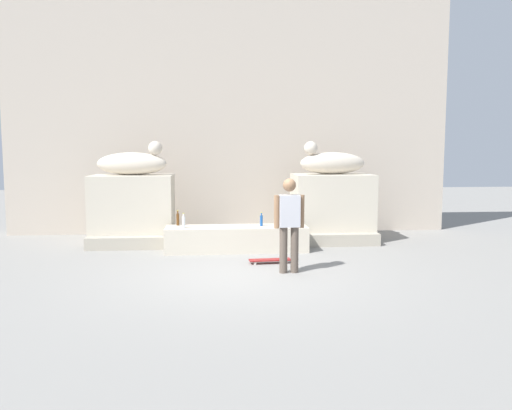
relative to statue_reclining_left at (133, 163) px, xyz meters
The scene contains 14 objects.
ground_plane 4.49m from the statue_reclining_left, 55.63° to the right, with size 40.00×40.00×0.00m, color gray.
facade_wall 3.23m from the statue_reclining_left, 35.56° to the left, with size 11.39×0.60×6.84m, color #BEAF9F.
pedestal_left 1.08m from the statue_reclining_left, behind, with size 1.85×1.22×1.59m, color beige.
pedestal_right 4.77m from the statue_reclining_left, ahead, with size 1.85×1.22×1.59m, color beige.
statue_reclining_left is the anchor object (origin of this frame).
statue_reclining_right 4.61m from the statue_reclining_left, ahead, with size 1.66×0.78×0.78m.
ledge_block 3.02m from the statue_reclining_left, 25.92° to the right, with size 3.03×0.78×0.53m, color beige.
skater 4.55m from the statue_reclining_left, 45.27° to the right, with size 0.54×0.23×1.67m.
skateboard 4.16m from the statue_reclining_left, 39.74° to the right, with size 0.81×0.26×0.08m.
bottle_green 3.69m from the statue_reclining_left, 19.72° to the right, with size 0.07×0.07×0.28m.
bottle_clear 2.09m from the statue_reclining_left, 45.82° to the right, with size 0.07×0.07×0.31m.
bottle_blue 3.28m from the statue_reclining_left, 21.01° to the right, with size 0.06×0.06×0.30m.
bottle_brown 1.80m from the statue_reclining_left, 39.10° to the right, with size 0.06×0.06×0.33m.
stair_step 2.95m from the statue_reclining_left, 15.23° to the right, with size 6.53×0.50×0.27m, color #A9A08F.
Camera 1 is at (-0.53, -8.68, 2.17)m, focal length 36.27 mm.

